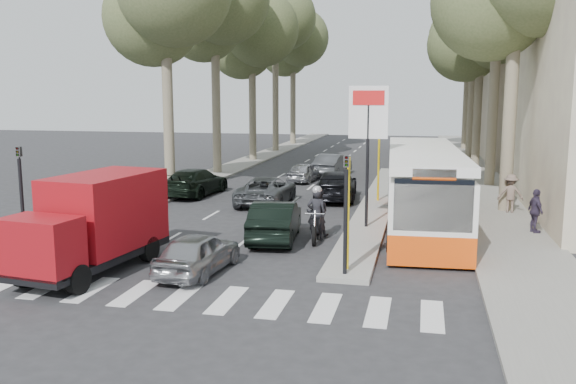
# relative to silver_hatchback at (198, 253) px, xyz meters

# --- Properties ---
(ground) EXTENTS (120.00, 120.00, 0.00)m
(ground) POSITION_rel_silver_hatchback_xyz_m (1.10, 1.88, -0.63)
(ground) COLOR #28282B
(ground) RESTS_ON ground
(sidewalk_right) EXTENTS (3.20, 70.00, 0.12)m
(sidewalk_right) POSITION_rel_silver_hatchback_xyz_m (9.70, 26.88, -0.57)
(sidewalk_right) COLOR gray
(sidewalk_right) RESTS_ON ground
(median_left) EXTENTS (2.40, 64.00, 0.12)m
(median_left) POSITION_rel_silver_hatchback_xyz_m (-6.90, 29.88, -0.57)
(median_left) COLOR gray
(median_left) RESTS_ON ground
(traffic_island) EXTENTS (1.50, 26.00, 0.16)m
(traffic_island) POSITION_rel_silver_hatchback_xyz_m (4.35, 12.88, -0.55)
(traffic_island) COLOR gray
(traffic_island) RESTS_ON ground
(building_far) EXTENTS (11.00, 20.00, 16.00)m
(building_far) POSITION_rel_silver_hatchback_xyz_m (16.60, 35.88, 7.37)
(building_far) COLOR #B7A88E
(building_far) RESTS_ON ground
(billboard) EXTENTS (1.50, 12.10, 5.60)m
(billboard) POSITION_rel_silver_hatchback_xyz_m (4.35, 6.88, 3.08)
(billboard) COLOR yellow
(billboard) RESTS_ON ground
(traffic_light_island) EXTENTS (0.16, 0.41, 3.60)m
(traffic_light_island) POSITION_rel_silver_hatchback_xyz_m (4.35, 0.38, 1.86)
(traffic_light_island) COLOR black
(traffic_light_island) RESTS_ON ground
(traffic_light_left) EXTENTS (0.16, 0.41, 3.60)m
(traffic_light_left) POSITION_rel_silver_hatchback_xyz_m (-6.50, 0.88, 1.86)
(traffic_light_left) COLOR black
(traffic_light_left) RESTS_ON ground
(tree_l_b) EXTENTS (7.40, 7.20, 14.88)m
(tree_l_b) POSITION_rel_silver_hatchback_xyz_m (-6.87, 21.99, 10.44)
(tree_l_b) COLOR #6B604C
(tree_l_b) RESTS_ON ground
(tree_l_c) EXTENTS (7.40, 7.20, 13.71)m
(tree_l_c) POSITION_rel_silver_hatchback_xyz_m (-6.67, 29.99, 9.41)
(tree_l_c) COLOR #6B604C
(tree_l_c) RESTS_ON ground
(tree_l_d) EXTENTS (7.40, 7.20, 15.66)m
(tree_l_d) POSITION_rel_silver_hatchback_xyz_m (-6.77, 37.99, 11.13)
(tree_l_d) COLOR #6B604C
(tree_l_d) RESTS_ON ground
(tree_l_e) EXTENTS (7.40, 7.20, 14.49)m
(tree_l_e) POSITION_rel_silver_hatchback_xyz_m (-6.87, 45.99, 10.10)
(tree_l_e) COLOR #6B604C
(tree_l_e) RESTS_ON ground
(tree_r_c) EXTENTS (7.40, 7.20, 13.32)m
(tree_r_c) POSITION_rel_silver_hatchback_xyz_m (10.13, 27.99, 9.06)
(tree_r_c) COLOR #6B604C
(tree_r_c) RESTS_ON ground
(tree_r_d) EXTENTS (7.40, 7.20, 14.88)m
(tree_r_d) POSITION_rel_silver_hatchback_xyz_m (10.23, 35.99, 10.44)
(tree_r_d) COLOR #6B604C
(tree_r_d) RESTS_ON ground
(tree_r_e) EXTENTS (7.40, 7.20, 14.10)m
(tree_r_e) POSITION_rel_silver_hatchback_xyz_m (10.33, 43.99, 9.75)
(tree_r_e) COLOR #6B604C
(tree_r_e) RESTS_ON ground
(silver_hatchback) EXTENTS (1.80, 3.80, 1.26)m
(silver_hatchback) POSITION_rel_silver_hatchback_xyz_m (0.00, 0.00, 0.00)
(silver_hatchback) COLOR #999BA0
(silver_hatchback) RESTS_ON ground
(dark_hatchback) EXTENTS (2.04, 4.57, 1.46)m
(dark_hatchback) POSITION_rel_silver_hatchback_xyz_m (1.25, 4.53, 0.10)
(dark_hatchback) COLOR black
(dark_hatchback) RESTS_ON ground
(queue_car_a) EXTENTS (2.28, 4.85, 1.34)m
(queue_car_a) POSITION_rel_silver_hatchback_xyz_m (-0.91, 11.58, 0.04)
(queue_car_a) COLOR #4C5053
(queue_car_a) RESTS_ON ground
(queue_car_b) EXTENTS (2.43, 5.13, 1.44)m
(queue_car_b) POSITION_rel_silver_hatchback_xyz_m (2.17, 13.64, 0.09)
(queue_car_b) COLOR black
(queue_car_b) RESTS_ON ground
(queue_car_c) EXTENTS (1.79, 3.59, 1.17)m
(queue_car_c) POSITION_rel_silver_hatchback_xyz_m (-0.59, 19.40, -0.04)
(queue_car_c) COLOR #A2A4AA
(queue_car_c) RESTS_ON ground
(queue_car_d) EXTENTS (2.10, 4.52, 1.43)m
(queue_car_d) POSITION_rel_silver_hatchback_xyz_m (0.69, 22.49, 0.09)
(queue_car_d) COLOR #46494E
(queue_car_d) RESTS_ON ground
(queue_car_e) EXTENTS (2.39, 5.08, 1.43)m
(queue_car_e) POSITION_rel_silver_hatchback_xyz_m (-5.20, 13.25, 0.09)
(queue_car_e) COLOR black
(queue_car_e) RESTS_ON ground
(red_truck) EXTENTS (2.71, 5.64, 2.89)m
(red_truck) POSITION_rel_silver_hatchback_xyz_m (-3.08, -0.44, 0.90)
(red_truck) COLOR black
(red_truck) RESTS_ON ground
(city_bus) EXTENTS (3.29, 12.29, 3.21)m
(city_bus) POSITION_rel_silver_hatchback_xyz_m (6.47, 7.81, 1.06)
(city_bus) COLOR #F44D0D
(city_bus) RESTS_ON ground
(motorcycle) EXTENTS (0.89, 2.37, 2.02)m
(motorcycle) POSITION_rel_silver_hatchback_xyz_m (2.71, 5.06, 0.29)
(motorcycle) COLOR black
(motorcycle) RESTS_ON ground
(pedestrian_near) EXTENTS (0.76, 1.08, 1.66)m
(pedestrian_near) POSITION_rel_silver_hatchback_xyz_m (10.64, 7.37, 0.32)
(pedestrian_near) COLOR #382E45
(pedestrian_near) RESTS_ON sidewalk_right
(pedestrian_far) EXTENTS (1.13, 0.58, 1.69)m
(pedestrian_far) POSITION_rel_silver_hatchback_xyz_m (10.26, 11.34, 0.33)
(pedestrian_far) COLOR #705E54
(pedestrian_far) RESTS_ON sidewalk_right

